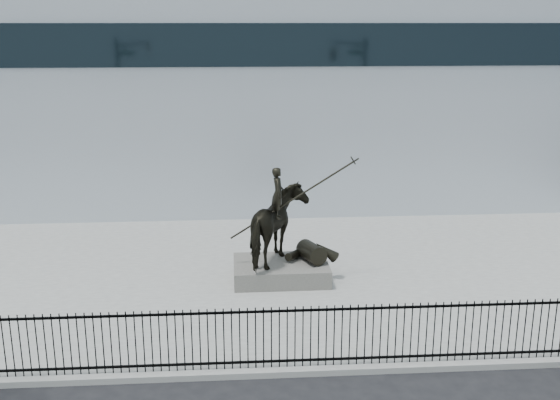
{
  "coord_description": "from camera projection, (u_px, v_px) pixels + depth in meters",
  "views": [
    {
      "loc": [
        -0.62,
        -12.27,
        7.84
      ],
      "look_at": [
        0.7,
        6.0,
        2.85
      ],
      "focal_mm": 42.0,
      "sensor_mm": 36.0,
      "label": 1
    }
  ],
  "objects": [
    {
      "name": "plaza",
      "position": [
        256.0,
        277.0,
        20.63
      ],
      "size": [
        30.0,
        12.0,
        0.15
      ],
      "primitive_type": "cube",
      "color": "gray",
      "rests_on": "ground"
    },
    {
      "name": "building",
      "position": [
        245.0,
        93.0,
        31.98
      ],
      "size": [
        44.0,
        14.0,
        9.0
      ],
      "primitive_type": "cube",
      "color": "silver",
      "rests_on": "ground"
    },
    {
      "name": "picket_fence",
      "position": [
        264.0,
        338.0,
        14.88
      ],
      "size": [
        22.1,
        0.1,
        1.5
      ],
      "color": "black",
      "rests_on": "plaza"
    },
    {
      "name": "statue_plinth",
      "position": [
        281.0,
        271.0,
        20.2
      ],
      "size": [
        2.9,
        2.0,
        0.54
      ],
      "primitive_type": "cube",
      "rotation": [
        0.0,
        0.0,
        0.0
      ],
      "color": "#504E49",
      "rests_on": "plaza"
    },
    {
      "name": "equestrian_statue",
      "position": [
        283.0,
        227.0,
        19.84
      ],
      "size": [
        3.71,
        2.3,
        3.14
      ],
      "rotation": [
        0.0,
        0.0,
        0.0
      ],
      "color": "black",
      "rests_on": "statue_plinth"
    }
  ]
}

